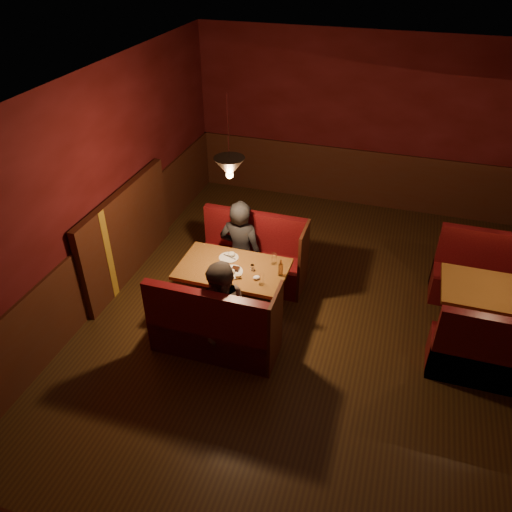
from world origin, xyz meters
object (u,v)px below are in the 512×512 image
(main_bench_far, at_px, (254,261))
(second_table, at_px, (494,303))
(second_bench_far, at_px, (487,281))
(second_bench_near, at_px, (497,360))
(main_table, at_px, (234,278))
(diner_b, at_px, (224,298))
(main_bench_near, at_px, (214,333))
(diner_a, at_px, (240,232))

(main_bench_far, relative_size, second_table, 1.19)
(second_bench_far, height_order, second_bench_near, same)
(main_table, relative_size, diner_b, 0.85)
(second_bench_near, bearing_deg, main_bench_near, -170.34)
(second_table, bearing_deg, main_table, -170.63)
(second_bench_far, distance_m, diner_a, 3.33)
(second_bench_near, bearing_deg, main_table, 175.62)
(main_bench_far, xyz_separation_m, second_bench_far, (3.08, 0.49, -0.01))
(main_bench_near, bearing_deg, diner_b, 38.55)
(main_bench_far, distance_m, diner_b, 1.51)
(main_table, bearing_deg, second_table, 9.37)
(main_table, height_order, diner_a, diner_a)
(main_bench_far, distance_m, main_bench_near, 1.52)
(main_bench_far, height_order, second_bench_far, main_bench_far)
(second_table, distance_m, second_bench_far, 0.77)
(main_bench_near, relative_size, second_bench_near, 1.07)
(main_table, xyz_separation_m, main_bench_near, (0.02, -0.76, -0.23))
(main_table, distance_m, main_bench_near, 0.80)
(second_bench_far, distance_m, diner_b, 3.57)
(second_table, height_order, second_bench_far, second_bench_far)
(main_bench_far, bearing_deg, main_table, -91.20)
(main_table, distance_m, second_bench_far, 3.35)
(main_bench_far, distance_m, second_bench_far, 3.12)
(main_bench_far, relative_size, second_bench_far, 1.07)
(second_table, relative_size, second_bench_far, 0.90)
(main_table, bearing_deg, diner_b, -79.24)
(diner_b, bearing_deg, main_bench_near, -155.66)
(main_bench_far, xyz_separation_m, second_table, (3.05, -0.25, 0.20))
(main_table, xyz_separation_m, main_bench_far, (0.02, 0.76, -0.23))
(second_table, distance_m, diner_a, 3.22)
(main_bench_near, bearing_deg, second_bench_near, 9.66)
(second_bench_far, height_order, diner_b, diner_b)
(second_bench_far, bearing_deg, diner_b, -147.07)
(diner_a, relative_size, diner_b, 1.04)
(main_table, relative_size, main_bench_far, 0.91)
(main_bench_far, bearing_deg, second_bench_near, -17.95)
(diner_a, bearing_deg, second_bench_far, -168.17)
(main_table, distance_m, diner_a, 0.72)
(main_bench_near, bearing_deg, second_bench_far, 33.14)
(main_bench_far, relative_size, diner_a, 0.91)
(second_bench_far, bearing_deg, main_bench_far, -170.98)
(second_bench_far, bearing_deg, second_bench_near, -90.00)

